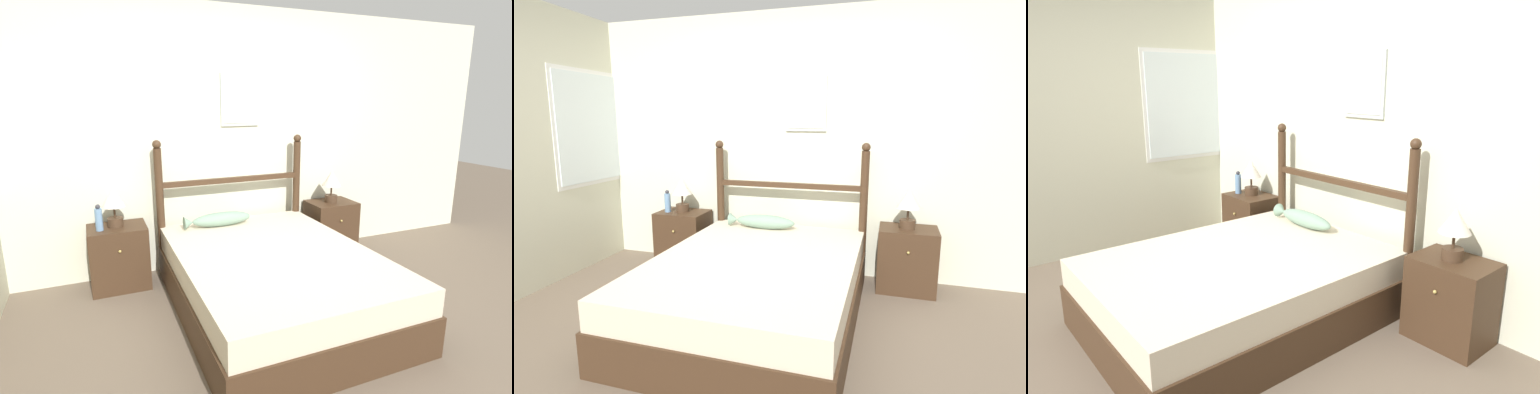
% 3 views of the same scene
% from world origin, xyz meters
% --- Properties ---
extents(ground_plane, '(16.00, 16.00, 0.00)m').
position_xyz_m(ground_plane, '(0.00, 0.00, 0.00)').
color(ground_plane, brown).
extents(wall_back, '(6.40, 0.08, 2.55)m').
position_xyz_m(wall_back, '(0.00, 1.73, 1.28)').
color(wall_back, beige).
rests_on(wall_back, ground_plane).
extents(wall_left, '(0.08, 6.40, 2.55)m').
position_xyz_m(wall_left, '(-2.13, 0.03, 1.28)').
color(wall_left, beige).
rests_on(wall_left, ground_plane).
extents(bed, '(1.52, 2.05, 0.50)m').
position_xyz_m(bed, '(-0.04, 0.57, 0.25)').
color(bed, '#3D2819').
rests_on(bed, ground_plane).
extents(headboard, '(1.52, 0.08, 1.32)m').
position_xyz_m(headboard, '(-0.04, 1.56, 0.71)').
color(headboard, '#3D2819').
rests_on(headboard, ground_plane).
extents(nightstand_left, '(0.50, 0.41, 0.57)m').
position_xyz_m(nightstand_left, '(-1.17, 1.48, 0.29)').
color(nightstand_left, '#3D2819').
rests_on(nightstand_left, ground_plane).
extents(nightstand_right, '(0.50, 0.41, 0.57)m').
position_xyz_m(nightstand_right, '(1.08, 1.48, 0.29)').
color(nightstand_right, '#3D2819').
rests_on(nightstand_right, ground_plane).
extents(table_lamp_left, '(0.21, 0.21, 0.35)m').
position_xyz_m(table_lamp_left, '(-1.17, 1.49, 0.80)').
color(table_lamp_left, '#422D1E').
rests_on(table_lamp_left, nightstand_left).
extents(table_lamp_right, '(0.21, 0.21, 0.35)m').
position_xyz_m(table_lamp_right, '(1.07, 1.47, 0.80)').
color(table_lamp_right, '#422D1E').
rests_on(table_lamp_right, nightstand_right).
extents(bottle, '(0.06, 0.06, 0.23)m').
position_xyz_m(bottle, '(-1.31, 1.43, 0.68)').
color(bottle, '#668CB2').
rests_on(bottle, nightstand_left).
extents(fish_pillow, '(0.65, 0.14, 0.13)m').
position_xyz_m(fish_pillow, '(-0.25, 1.37, 0.56)').
color(fish_pillow, gray).
rests_on(fish_pillow, bed).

